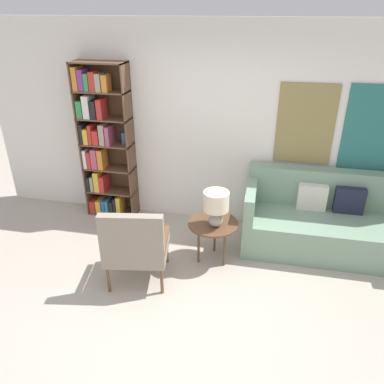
{
  "coord_description": "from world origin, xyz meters",
  "views": [
    {
      "loc": [
        0.71,
        -2.75,
        2.83
      ],
      "look_at": [
        -0.06,
        1.0,
        0.9
      ],
      "focal_mm": 35.0,
      "sensor_mm": 36.0,
      "label": 1
    }
  ],
  "objects_px": {
    "armchair": "(135,245)",
    "couch": "(328,223)",
    "bookshelf": "(101,143)",
    "side_table": "(213,226)",
    "table_lamp": "(216,205)"
  },
  "relations": [
    {
      "from": "bookshelf",
      "to": "armchair",
      "type": "height_order",
      "value": "bookshelf"
    },
    {
      "from": "side_table",
      "to": "table_lamp",
      "type": "relative_size",
      "value": 1.37
    },
    {
      "from": "side_table",
      "to": "table_lamp",
      "type": "height_order",
      "value": "table_lamp"
    },
    {
      "from": "couch",
      "to": "table_lamp",
      "type": "relative_size",
      "value": 4.81
    },
    {
      "from": "bookshelf",
      "to": "armchair",
      "type": "distance_m",
      "value": 1.85
    },
    {
      "from": "table_lamp",
      "to": "armchair",
      "type": "bearing_deg",
      "value": -144.61
    },
    {
      "from": "armchair",
      "to": "couch",
      "type": "relative_size",
      "value": 0.46
    },
    {
      "from": "couch",
      "to": "table_lamp",
      "type": "height_order",
      "value": "table_lamp"
    },
    {
      "from": "armchair",
      "to": "table_lamp",
      "type": "relative_size",
      "value": 2.21
    },
    {
      "from": "couch",
      "to": "bookshelf",
      "type": "bearing_deg",
      "value": 174.98
    },
    {
      "from": "side_table",
      "to": "armchair",
      "type": "bearing_deg",
      "value": -140.6
    },
    {
      "from": "side_table",
      "to": "couch",
      "type": "bearing_deg",
      "value": 22.65
    },
    {
      "from": "couch",
      "to": "table_lamp",
      "type": "bearing_deg",
      "value": -154.76
    },
    {
      "from": "armchair",
      "to": "couch",
      "type": "distance_m",
      "value": 2.45
    },
    {
      "from": "armchair",
      "to": "table_lamp",
      "type": "distance_m",
      "value": 1.0
    }
  ]
}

